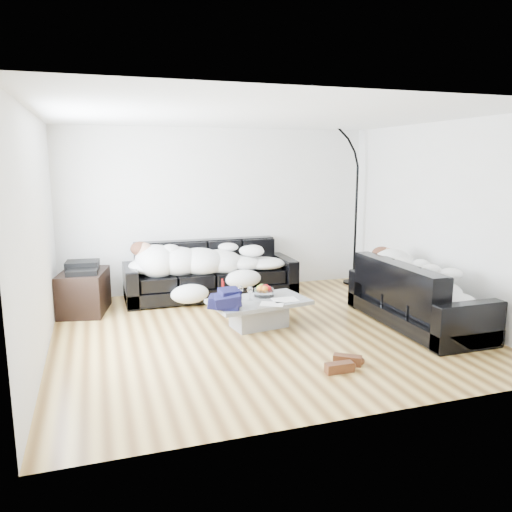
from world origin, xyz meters
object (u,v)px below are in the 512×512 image
object	(u,v)px
wine_glass_c	(250,293)
shoes	(343,363)
sleeper_back	(211,257)
wine_glass_a	(240,292)
sofa_right	(418,293)
fruit_bowl	(264,290)
sofa_back	(211,270)
wine_glass_b	(235,295)
av_cabinet	(84,292)
candle_right	(224,290)
floor_lamp	(356,213)
candle_left	(222,289)
sleeper_right	(419,277)
stereo	(82,267)
coffee_table	(259,313)

from	to	relation	value
wine_glass_c	shoes	bearing A→B (deg)	-71.35
sleeper_back	wine_glass_a	world-z (taller)	sleeper_back
sofa_right	fruit_bowl	world-z (taller)	sofa_right
sofa_back	wine_glass_b	size ratio (longest dim) A/B	16.26
sleeper_back	av_cabinet	world-z (taller)	sleeper_back
candle_right	shoes	bearing A→B (deg)	-65.46
wine_glass_a	floor_lamp	distance (m)	3.06
wine_glass_c	av_cabinet	distance (m)	2.42
candle_left	av_cabinet	distance (m)	2.05
sofa_right	candle_left	size ratio (longest dim) A/B	8.21
wine_glass_c	candle_left	bearing A→B (deg)	146.37
sleeper_back	candle_right	size ratio (longest dim) A/B	10.42
sleeper_right	fruit_bowl	size ratio (longest dim) A/B	6.77
sofa_back	candle_right	xyz separation A→B (m)	(-0.14, -1.35, 0.03)
sleeper_back	candle_right	world-z (taller)	sleeper_back
candle_right	av_cabinet	distance (m)	2.06
sofa_back	av_cabinet	distance (m)	1.88
floor_lamp	av_cabinet	bearing A→B (deg)	-168.42
sleeper_back	candle_left	world-z (taller)	sleeper_back
wine_glass_b	sofa_back	bearing A→B (deg)	88.52
wine_glass_a	candle_right	xyz separation A→B (m)	(-0.19, 0.13, 0.02)
sofa_right	sleeper_back	world-z (taller)	sleeper_back
fruit_bowl	candle_left	world-z (taller)	candle_left
candle_right	wine_glass_c	bearing A→B (deg)	-38.33
sleeper_back	stereo	xyz separation A→B (m)	(-1.86, -0.19, 0.01)
sleeper_right	sofa_right	bearing A→B (deg)	0.00
sofa_back	fruit_bowl	distance (m)	1.50
sleeper_right	candle_left	bearing A→B (deg)	72.26
av_cabinet	wine_glass_c	bearing A→B (deg)	-21.89
sofa_right	av_cabinet	world-z (taller)	sofa_right
sofa_back	wine_glass_c	bearing A→B (deg)	-84.62
stereo	candle_left	bearing A→B (deg)	-28.09
wine_glass_a	candle_left	size ratio (longest dim) A/B	0.69
coffee_table	wine_glass_b	world-z (taller)	wine_glass_b
wine_glass_c	fruit_bowl	bearing A→B (deg)	29.20
av_cabinet	floor_lamp	world-z (taller)	floor_lamp
fruit_bowl	stereo	xyz separation A→B (m)	(-2.24, 1.21, 0.21)
sleeper_back	wine_glass_c	xyz separation A→B (m)	(0.15, -1.53, -0.20)
candle_right	candle_left	bearing A→B (deg)	-133.40
wine_glass_c	candle_right	xyz separation A→B (m)	(-0.29, 0.23, 0.02)
sleeper_back	candle_left	bearing A→B (deg)	-96.80
wine_glass_c	floor_lamp	bearing A→B (deg)	34.87
coffee_table	wine_glass_c	bearing A→B (deg)	171.45
sleeper_right	wine_glass_c	xyz separation A→B (m)	(-2.08, 0.56, -0.19)
sofa_back	floor_lamp	world-z (taller)	floor_lamp
sofa_right	stereo	xyz separation A→B (m)	(-4.09, 1.90, 0.23)
shoes	stereo	world-z (taller)	stereo
sleeper_right	wine_glass_a	xyz separation A→B (m)	(-2.18, 0.65, -0.19)
coffee_table	shoes	distance (m)	1.57
shoes	stereo	size ratio (longest dim) A/B	1.12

